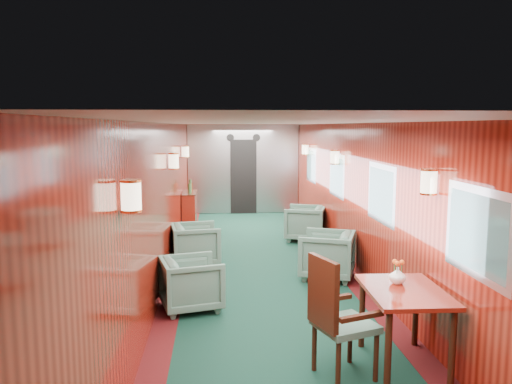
{
  "coord_description": "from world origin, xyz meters",
  "views": [
    {
      "loc": [
        -0.72,
        -7.5,
        2.35
      ],
      "look_at": [
        0.0,
        1.56,
        1.15
      ],
      "focal_mm": 35.0,
      "sensor_mm": 36.0,
      "label": 1
    }
  ],
  "objects_px": {
    "dining_table": "(404,302)",
    "armchair_right_near": "(327,255)",
    "credenza": "(190,211)",
    "armchair_left_near": "(192,283)",
    "armchair_left_far": "(196,245)",
    "armchair_right_far": "(305,223)",
    "side_chair": "(335,313)"
  },
  "relations": [
    {
      "from": "armchair_left_near",
      "to": "armchair_right_near",
      "type": "distance_m",
      "value": 2.35
    },
    {
      "from": "side_chair",
      "to": "armchair_left_far",
      "type": "distance_m",
      "value": 4.23
    },
    {
      "from": "armchair_left_far",
      "to": "armchair_left_near",
      "type": "bearing_deg",
      "value": 171.63
    },
    {
      "from": "armchair_left_far",
      "to": "armchair_right_near",
      "type": "xyz_separation_m",
      "value": [
        2.06,
        -0.88,
        0.01
      ]
    },
    {
      "from": "armchair_left_far",
      "to": "armchair_right_near",
      "type": "distance_m",
      "value": 2.24
    },
    {
      "from": "dining_table",
      "to": "armchair_right_near",
      "type": "height_order",
      "value": "dining_table"
    },
    {
      "from": "armchair_right_near",
      "to": "credenza",
      "type": "bearing_deg",
      "value": -128.14
    },
    {
      "from": "credenza",
      "to": "armchair_right_near",
      "type": "distance_m",
      "value": 4.45
    },
    {
      "from": "credenza",
      "to": "armchair_right_near",
      "type": "bearing_deg",
      "value": -58.63
    },
    {
      "from": "armchair_left_near",
      "to": "armchair_left_far",
      "type": "xyz_separation_m",
      "value": [
        -0.03,
        2.05,
        0.02
      ]
    },
    {
      "from": "side_chair",
      "to": "armchair_right_near",
      "type": "bearing_deg",
      "value": 59.1
    },
    {
      "from": "armchair_left_near",
      "to": "credenza",
      "type": "bearing_deg",
      "value": -11.36
    },
    {
      "from": "armchair_right_far",
      "to": "side_chair",
      "type": "bearing_deg",
      "value": 10.48
    },
    {
      "from": "side_chair",
      "to": "credenza",
      "type": "bearing_deg",
      "value": 84.22
    },
    {
      "from": "credenza",
      "to": "armchair_left_far",
      "type": "relative_size",
      "value": 1.46
    },
    {
      "from": "side_chair",
      "to": "credenza",
      "type": "relative_size",
      "value": 1.02
    },
    {
      "from": "side_chair",
      "to": "armchair_right_near",
      "type": "relative_size",
      "value": 1.46
    },
    {
      "from": "armchair_left_near",
      "to": "armchair_right_far",
      "type": "bearing_deg",
      "value": -44.38
    },
    {
      "from": "dining_table",
      "to": "armchair_left_near",
      "type": "bearing_deg",
      "value": 143.03
    },
    {
      "from": "armchair_left_near",
      "to": "dining_table",
      "type": "bearing_deg",
      "value": -143.31
    },
    {
      "from": "dining_table",
      "to": "armchair_right_near",
      "type": "xyz_separation_m",
      "value": [
        -0.12,
        2.9,
        -0.29
      ]
    },
    {
      "from": "armchair_right_far",
      "to": "armchair_left_far",
      "type": "bearing_deg",
      "value": -34.08
    },
    {
      "from": "dining_table",
      "to": "armchair_right_near",
      "type": "relative_size",
      "value": 1.32
    },
    {
      "from": "dining_table",
      "to": "side_chair",
      "type": "bearing_deg",
      "value": -163.51
    },
    {
      "from": "armchair_left_near",
      "to": "armchair_right_near",
      "type": "xyz_separation_m",
      "value": [
        2.03,
        1.17,
        0.03
      ]
    },
    {
      "from": "credenza",
      "to": "armchair_left_near",
      "type": "distance_m",
      "value": 4.98
    },
    {
      "from": "credenza",
      "to": "armchair_left_near",
      "type": "xyz_separation_m",
      "value": [
        0.28,
        -4.97,
        -0.11
      ]
    },
    {
      "from": "armchair_left_near",
      "to": "armchair_right_near",
      "type": "height_order",
      "value": "armchair_right_near"
    },
    {
      "from": "side_chair",
      "to": "armchair_left_far",
      "type": "bearing_deg",
      "value": 90.42
    },
    {
      "from": "armchair_left_near",
      "to": "armchair_right_near",
      "type": "bearing_deg",
      "value": -74.62
    },
    {
      "from": "side_chair",
      "to": "credenza",
      "type": "height_order",
      "value": "side_chair"
    },
    {
      "from": "dining_table",
      "to": "armchair_left_near",
      "type": "distance_m",
      "value": 2.77
    }
  ]
}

